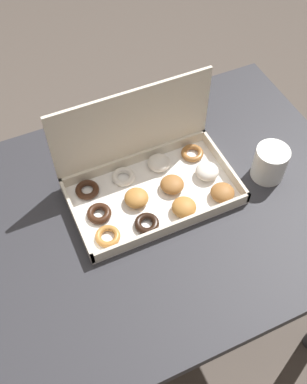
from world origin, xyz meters
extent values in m
plane|color=#564C44|center=(0.00, 0.00, 0.00)|extent=(8.00, 8.00, 0.00)
cube|color=#2D2D33|center=(0.00, 0.00, 0.72)|extent=(1.05, 0.75, 0.03)
cylinder|color=#2D2D33|center=(0.48, 0.33, 0.35)|extent=(0.06, 0.06, 0.70)
cube|color=white|center=(0.01, 0.03, 0.73)|extent=(0.41, 0.24, 0.01)
cube|color=beige|center=(0.01, -0.08, 0.75)|extent=(0.41, 0.01, 0.03)
cube|color=beige|center=(0.01, 0.15, 0.75)|extent=(0.41, 0.01, 0.03)
cube|color=beige|center=(-0.19, 0.03, 0.75)|extent=(0.01, 0.24, 0.03)
cube|color=beige|center=(0.22, 0.03, 0.75)|extent=(0.01, 0.24, 0.03)
cube|color=beige|center=(0.01, 0.16, 0.87)|extent=(0.41, 0.01, 0.21)
torus|color=#B77A38|center=(-0.14, -0.04, 0.74)|extent=(0.06, 0.06, 0.01)
torus|color=black|center=(-0.04, -0.04, 0.74)|extent=(0.06, 0.06, 0.02)
ellipsoid|color=#B77A38|center=(0.06, -0.04, 0.75)|extent=(0.06, 0.06, 0.03)
ellipsoid|color=#9E6633|center=(0.17, -0.04, 0.75)|extent=(0.06, 0.06, 0.03)
torus|color=#381E11|center=(-0.13, 0.03, 0.74)|extent=(0.06, 0.06, 0.02)
ellipsoid|color=#B77A38|center=(-0.03, 0.03, 0.75)|extent=(0.06, 0.06, 0.03)
ellipsoid|color=#9E6633|center=(0.06, 0.03, 0.75)|extent=(0.06, 0.06, 0.03)
ellipsoid|color=white|center=(0.16, 0.03, 0.75)|extent=(0.06, 0.06, 0.03)
torus|color=#381E11|center=(-0.14, 0.11, 0.74)|extent=(0.06, 0.06, 0.02)
torus|color=white|center=(-0.04, 0.11, 0.74)|extent=(0.06, 0.06, 0.02)
ellipsoid|color=white|center=(0.06, 0.11, 0.75)|extent=(0.06, 0.06, 0.03)
torus|color=#9E6633|center=(0.16, 0.11, 0.74)|extent=(0.06, 0.06, 0.01)
cylinder|color=white|center=(0.31, -0.03, 0.78)|extent=(0.08, 0.08, 0.09)
cylinder|color=black|center=(0.31, -0.03, 0.82)|extent=(0.07, 0.07, 0.01)
camera|label=1|loc=(-0.26, -0.57, 1.65)|focal=42.00mm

